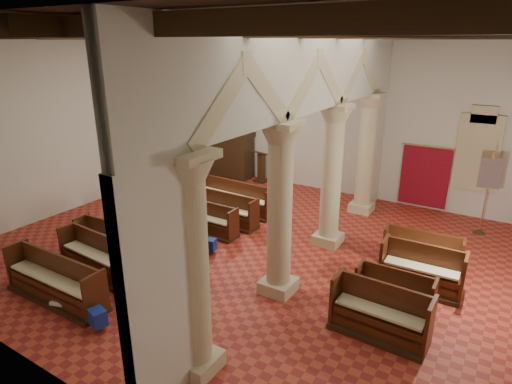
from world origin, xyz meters
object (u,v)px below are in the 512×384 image
(processional_banner, at_px, (484,208))
(lectern, at_px, (261,169))
(pipe_organ, at_px, (230,145))
(nave_pew_0, at_px, (56,286))
(aisle_pew_0, at_px, (379,319))

(processional_banner, bearing_deg, lectern, 166.54)
(lectern, distance_m, processional_banner, 8.47)
(pipe_organ, relative_size, lectern, 3.20)
(pipe_organ, height_order, nave_pew_0, pipe_organ)
(aisle_pew_0, bearing_deg, processional_banner, 81.27)
(pipe_organ, bearing_deg, nave_pew_0, -77.77)
(nave_pew_0, distance_m, aisle_pew_0, 7.14)
(lectern, bearing_deg, pipe_organ, -170.28)
(nave_pew_0, bearing_deg, processional_banner, 48.76)
(lectern, bearing_deg, nave_pew_0, -76.56)
(pipe_organ, xyz_separation_m, nave_pew_0, (2.17, -9.99, -1.01))
(processional_banner, xyz_separation_m, nave_pew_0, (-7.85, -9.15, -0.47))
(lectern, xyz_separation_m, processional_banner, (8.42, -0.83, 0.25))
(lectern, height_order, nave_pew_0, lectern)
(aisle_pew_0, bearing_deg, lectern, 136.27)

